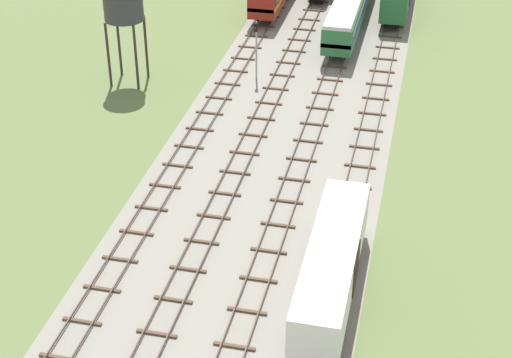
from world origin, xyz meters
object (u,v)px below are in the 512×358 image
signal_post_nearest (256,43)px  water_tower (123,4)px  passenger_coach_centre_left_near (351,4)px  freight_boxcar_centre_nearest (332,264)px

signal_post_nearest → water_tower: bearing=-163.3°
water_tower → signal_post_nearest: 12.36m
water_tower → passenger_coach_centre_left_near: bearing=45.5°
freight_boxcar_centre_nearest → water_tower: bearing=130.8°
freight_boxcar_centre_nearest → water_tower: water_tower is taller
water_tower → freight_boxcar_centre_nearest: bearing=-49.2°
passenger_coach_centre_left_near → signal_post_nearest: signal_post_nearest is taller
water_tower → signal_post_nearest: water_tower is taller
passenger_coach_centre_left_near → water_tower: size_ratio=2.40×
freight_boxcar_centre_nearest → passenger_coach_centre_left_near: 44.68m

